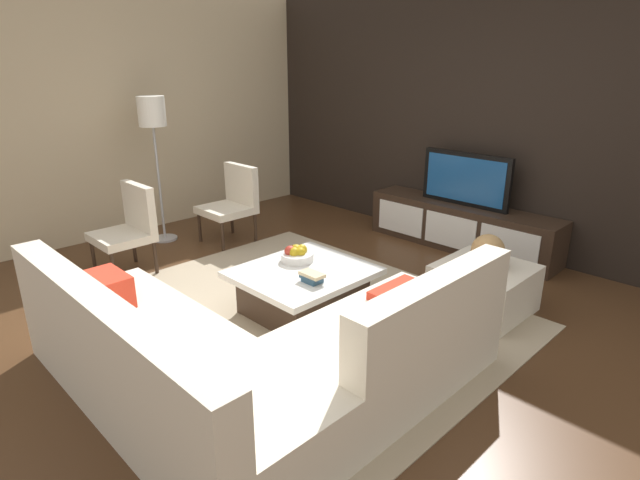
# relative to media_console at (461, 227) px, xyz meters

# --- Properties ---
(ground_plane) EXTENTS (14.00, 14.00, 0.00)m
(ground_plane) POSITION_rel_media_console_xyz_m (0.00, -2.40, -0.25)
(ground_plane) COLOR #4C301C
(feature_wall_back) EXTENTS (6.40, 0.12, 2.80)m
(feature_wall_back) POSITION_rel_media_console_xyz_m (0.00, 0.30, 1.15)
(feature_wall_back) COLOR black
(feature_wall_back) RESTS_ON ground
(side_wall_left) EXTENTS (0.12, 5.20, 2.80)m
(side_wall_left) POSITION_rel_media_console_xyz_m (-3.20, -2.20, 1.15)
(side_wall_left) COLOR #C6B28E
(side_wall_left) RESTS_ON ground
(area_rug) EXTENTS (3.31, 2.80, 0.01)m
(area_rug) POSITION_rel_media_console_xyz_m (-0.10, -2.40, -0.24)
(area_rug) COLOR tan
(area_rug) RESTS_ON ground
(media_console) EXTENTS (2.16, 0.46, 0.50)m
(media_console) POSITION_rel_media_console_xyz_m (0.00, 0.00, 0.00)
(media_console) COLOR #332319
(media_console) RESTS_ON ground
(television) EXTENTS (1.02, 0.06, 0.57)m
(television) POSITION_rel_media_console_xyz_m (0.00, 0.00, 0.54)
(television) COLOR black
(television) RESTS_ON media_console
(sectional_couch) EXTENTS (2.39, 2.29, 0.83)m
(sectional_couch) POSITION_rel_media_console_xyz_m (0.51, -3.30, 0.04)
(sectional_couch) COLOR beige
(sectional_couch) RESTS_ON ground
(coffee_table) EXTENTS (0.92, 1.04, 0.38)m
(coffee_table) POSITION_rel_media_console_xyz_m (-0.10, -2.30, -0.05)
(coffee_table) COLOR #332319
(coffee_table) RESTS_ON ground
(accent_chair_near) EXTENTS (0.54, 0.50, 0.87)m
(accent_chair_near) POSITION_rel_media_console_xyz_m (-1.93, -2.89, 0.24)
(accent_chair_near) COLOR #332319
(accent_chair_near) RESTS_ON ground
(floor_lamp) EXTENTS (0.29, 0.29, 1.63)m
(floor_lamp) POSITION_rel_media_console_xyz_m (-2.59, -2.21, 1.11)
(floor_lamp) COLOR #A5A5AA
(floor_lamp) RESTS_ON ground
(ottoman) EXTENTS (0.70, 0.70, 0.40)m
(ottoman) POSITION_rel_media_console_xyz_m (0.93, -1.20, -0.05)
(ottoman) COLOR beige
(ottoman) RESTS_ON ground
(fruit_bowl) EXTENTS (0.28, 0.28, 0.14)m
(fruit_bowl) POSITION_rel_media_console_xyz_m (-0.28, -2.20, 0.19)
(fruit_bowl) COLOR silver
(fruit_bowl) RESTS_ON coffee_table
(accent_chair_far) EXTENTS (0.54, 0.53, 0.87)m
(accent_chair_far) POSITION_rel_media_console_xyz_m (-2.01, -1.62, 0.24)
(accent_chair_far) COLOR #332319
(accent_chair_far) RESTS_ON ground
(decorative_ball) EXTENTS (0.27, 0.27, 0.27)m
(decorative_ball) POSITION_rel_media_console_xyz_m (0.93, -1.20, 0.28)
(decorative_ball) COLOR #AD8451
(decorative_ball) RESTS_ON ottoman
(book_stack) EXTENTS (0.20, 0.12, 0.08)m
(book_stack) POSITION_rel_media_console_xyz_m (0.13, -2.41, 0.17)
(book_stack) COLOR #2D516B
(book_stack) RESTS_ON coffee_table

